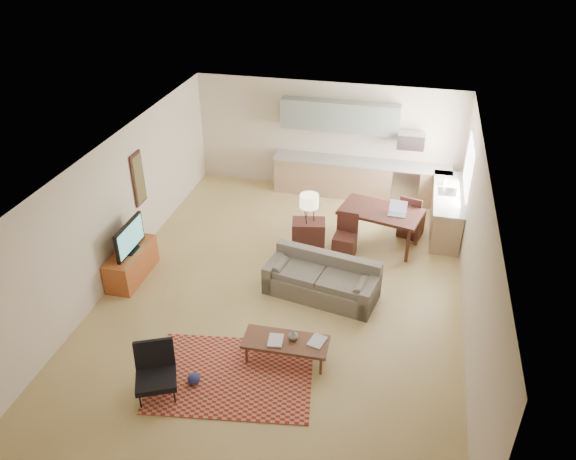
% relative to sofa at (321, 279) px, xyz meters
% --- Properties ---
extents(room, '(9.00, 9.00, 9.00)m').
position_rel_sofa_xyz_m(room, '(-0.70, -0.01, 0.98)').
color(room, tan).
rests_on(room, ground).
extents(kitchen_counter_back, '(4.26, 0.64, 0.92)m').
position_rel_sofa_xyz_m(kitchen_counter_back, '(0.20, 4.17, 0.09)').
color(kitchen_counter_back, '#A3805D').
rests_on(kitchen_counter_back, ground).
extents(kitchen_counter_right, '(0.64, 2.26, 0.92)m').
position_rel_sofa_xyz_m(kitchen_counter_right, '(2.23, 2.99, 0.09)').
color(kitchen_counter_right, '#A3805D').
rests_on(kitchen_counter_right, ground).
extents(kitchen_range, '(0.62, 0.62, 0.90)m').
position_rel_sofa_xyz_m(kitchen_range, '(1.30, 4.17, 0.08)').
color(kitchen_range, '#A5A8AD').
rests_on(kitchen_range, ground).
extents(kitchen_microwave, '(0.62, 0.40, 0.35)m').
position_rel_sofa_xyz_m(kitchen_microwave, '(1.30, 4.19, 1.18)').
color(kitchen_microwave, '#A5A8AD').
rests_on(kitchen_microwave, room).
extents(upper_cabinets, '(2.80, 0.34, 0.70)m').
position_rel_sofa_xyz_m(upper_cabinets, '(-0.40, 4.32, 1.58)').
color(upper_cabinets, gray).
rests_on(upper_cabinets, room).
extents(window_right, '(0.02, 1.40, 1.05)m').
position_rel_sofa_xyz_m(window_right, '(2.53, 2.99, 1.18)').
color(window_right, white).
rests_on(window_right, room).
extents(wall_art_left, '(0.06, 0.42, 1.10)m').
position_rel_sofa_xyz_m(wall_art_left, '(-3.91, 0.89, 1.18)').
color(wall_art_left, brown).
rests_on(wall_art_left, room).
extents(triptych, '(1.70, 0.04, 0.50)m').
position_rel_sofa_xyz_m(triptych, '(-0.80, 4.46, 1.38)').
color(triptych, beige).
rests_on(triptych, room).
extents(rug, '(2.71, 2.07, 0.02)m').
position_rel_sofa_xyz_m(rug, '(-0.98, -2.34, -0.36)').
color(rug, maroon).
rests_on(rug, floor).
extents(sofa, '(2.28, 1.32, 0.75)m').
position_rel_sofa_xyz_m(sofa, '(0.00, 0.00, 0.00)').
color(sofa, '#655D50').
rests_on(sofa, floor).
extents(coffee_table, '(1.38, 0.58, 0.41)m').
position_rel_sofa_xyz_m(coffee_table, '(-0.24, -1.80, -0.17)').
color(coffee_table, '#512D1E').
rests_on(coffee_table, floor).
extents(book_a, '(0.30, 0.36, 0.03)m').
position_rel_sofa_xyz_m(book_a, '(-0.51, -1.87, 0.05)').
color(book_a, maroon).
rests_on(book_a, coffee_table).
extents(book_b, '(0.39, 0.43, 0.02)m').
position_rel_sofa_xyz_m(book_b, '(0.13, -1.69, 0.04)').
color(book_b, navy).
rests_on(book_b, coffee_table).
extents(vase, '(0.20, 0.20, 0.17)m').
position_rel_sofa_xyz_m(vase, '(-0.14, -1.75, 0.12)').
color(vase, black).
rests_on(vase, coffee_table).
extents(armchair, '(0.90, 0.90, 0.78)m').
position_rel_sofa_xyz_m(armchair, '(-1.94, -2.93, 0.02)').
color(armchair, black).
rests_on(armchair, floor).
extents(tv_credenza, '(0.50, 1.31, 0.60)m').
position_rel_sofa_xyz_m(tv_credenza, '(-3.68, -0.26, -0.07)').
color(tv_credenza, '#9C461E').
rests_on(tv_credenza, floor).
extents(tv, '(0.10, 1.01, 0.60)m').
position_rel_sofa_xyz_m(tv, '(-3.63, -0.26, 0.53)').
color(tv, black).
rests_on(tv, tv_credenza).
extents(console_table, '(0.74, 0.56, 0.77)m').
position_rel_sofa_xyz_m(console_table, '(-0.51, 1.32, 0.01)').
color(console_table, '#361914').
rests_on(console_table, floor).
extents(table_lamp, '(0.45, 0.45, 0.62)m').
position_rel_sofa_xyz_m(table_lamp, '(-0.51, 1.32, 0.71)').
color(table_lamp, beige).
rests_on(table_lamp, console_table).
extents(dining_table, '(1.82, 1.30, 0.84)m').
position_rel_sofa_xyz_m(dining_table, '(0.87, 2.00, 0.04)').
color(dining_table, '#361914').
rests_on(dining_table, floor).
extents(dining_chair_near, '(0.48, 0.50, 0.93)m').
position_rel_sofa_xyz_m(dining_chair_near, '(0.22, 1.42, 0.09)').
color(dining_chair_near, '#361914').
rests_on(dining_chair_near, floor).
extents(dining_chair_far, '(0.60, 0.61, 1.00)m').
position_rel_sofa_xyz_m(dining_chair_far, '(1.51, 2.58, 0.13)').
color(dining_chair_far, '#361914').
rests_on(dining_chair_far, floor).
extents(laptop, '(0.37, 0.29, 0.26)m').
position_rel_sofa_xyz_m(laptop, '(1.20, 1.89, 0.59)').
color(laptop, '#A5A8AD').
rests_on(laptop, dining_table).
extents(soap_bottle, '(0.12, 0.12, 0.19)m').
position_rel_sofa_xyz_m(soap_bottle, '(2.13, 3.34, 0.64)').
color(soap_bottle, beige).
rests_on(soap_bottle, kitchen_counter_right).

